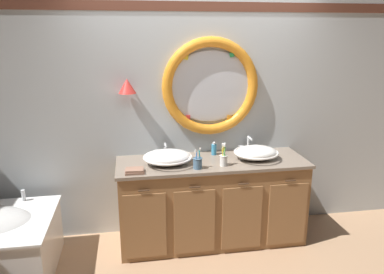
{
  "coord_description": "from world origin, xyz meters",
  "views": [
    {
      "loc": [
        -0.68,
        -3.15,
        2.07
      ],
      "look_at": [
        -0.1,
        0.25,
        1.11
      ],
      "focal_mm": 34.89,
      "sensor_mm": 36.0,
      "label": 1
    }
  ],
  "objects_px": {
    "toothbrush_holder_left": "(198,163)",
    "sink_basin_right": "(256,153)",
    "soap_dispenser": "(214,149)",
    "sink_basin_left": "(168,157)",
    "folded_hand_towel": "(135,171)",
    "toothbrush_holder_right": "(224,159)"
  },
  "relations": [
    {
      "from": "sink_basin_left",
      "to": "soap_dispenser",
      "type": "relative_size",
      "value": 3.33
    },
    {
      "from": "sink_basin_left",
      "to": "sink_basin_right",
      "type": "height_order",
      "value": "sink_basin_left"
    },
    {
      "from": "toothbrush_holder_right",
      "to": "toothbrush_holder_left",
      "type": "bearing_deg",
      "value": -171.73
    },
    {
      "from": "toothbrush_holder_left",
      "to": "folded_hand_towel",
      "type": "relative_size",
      "value": 1.16
    },
    {
      "from": "sink_basin_left",
      "to": "toothbrush_holder_left",
      "type": "xyz_separation_m",
      "value": [
        0.26,
        -0.17,
        -0.01
      ]
    },
    {
      "from": "toothbrush_holder_right",
      "to": "soap_dispenser",
      "type": "distance_m",
      "value": 0.34
    },
    {
      "from": "toothbrush_holder_right",
      "to": "folded_hand_towel",
      "type": "distance_m",
      "value": 0.84
    },
    {
      "from": "toothbrush_holder_left",
      "to": "sink_basin_right",
      "type": "bearing_deg",
      "value": 14.96
    },
    {
      "from": "sink_basin_left",
      "to": "soap_dispenser",
      "type": "xyz_separation_m",
      "value": [
        0.5,
        0.21,
        -0.01
      ]
    },
    {
      "from": "sink_basin_left",
      "to": "folded_hand_towel",
      "type": "xyz_separation_m",
      "value": [
        -0.32,
        -0.18,
        -0.05
      ]
    },
    {
      "from": "toothbrush_holder_right",
      "to": "folded_hand_towel",
      "type": "xyz_separation_m",
      "value": [
        -0.84,
        -0.05,
        -0.04
      ]
    },
    {
      "from": "toothbrush_holder_left",
      "to": "soap_dispenser",
      "type": "bearing_deg",
      "value": 57.31
    },
    {
      "from": "sink_basin_left",
      "to": "toothbrush_holder_right",
      "type": "relative_size",
      "value": 2.1
    },
    {
      "from": "toothbrush_holder_right",
      "to": "soap_dispenser",
      "type": "height_order",
      "value": "toothbrush_holder_right"
    },
    {
      "from": "sink_basin_right",
      "to": "toothbrush_holder_left",
      "type": "height_order",
      "value": "toothbrush_holder_left"
    },
    {
      "from": "toothbrush_holder_left",
      "to": "sink_basin_left",
      "type": "bearing_deg",
      "value": 147.39
    },
    {
      "from": "toothbrush_holder_left",
      "to": "toothbrush_holder_right",
      "type": "relative_size",
      "value": 0.89
    },
    {
      "from": "sink_basin_right",
      "to": "folded_hand_towel",
      "type": "bearing_deg",
      "value": -171.5
    },
    {
      "from": "sink_basin_right",
      "to": "soap_dispenser",
      "type": "distance_m",
      "value": 0.44
    },
    {
      "from": "toothbrush_holder_left",
      "to": "toothbrush_holder_right",
      "type": "height_order",
      "value": "toothbrush_holder_right"
    },
    {
      "from": "sink_basin_left",
      "to": "sink_basin_right",
      "type": "xyz_separation_m",
      "value": [
        0.88,
        0.0,
        -0.0
      ]
    },
    {
      "from": "toothbrush_holder_left",
      "to": "soap_dispenser",
      "type": "height_order",
      "value": "toothbrush_holder_left"
    }
  ]
}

